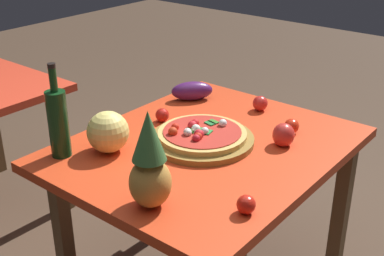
# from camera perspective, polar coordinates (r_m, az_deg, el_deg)

# --- Properties ---
(display_table) EXTENTS (1.15, 0.95, 0.74)m
(display_table) POSITION_cam_1_polar(r_m,az_deg,el_deg) (2.07, 1.59, -3.98)
(display_table) COLOR brown
(display_table) RESTS_ON ground_plane
(pizza_board) EXTENTS (0.42, 0.42, 0.02)m
(pizza_board) POSITION_cam_1_polar(r_m,az_deg,el_deg) (2.03, 1.10, -1.33)
(pizza_board) COLOR olive
(pizza_board) RESTS_ON display_table
(pizza) EXTENTS (0.36, 0.36, 0.06)m
(pizza) POSITION_cam_1_polar(r_m,az_deg,el_deg) (2.02, 0.98, -0.63)
(pizza) COLOR tan
(pizza) RESTS_ON pizza_board
(wine_bottle) EXTENTS (0.08, 0.08, 0.36)m
(wine_bottle) POSITION_cam_1_polar(r_m,az_deg,el_deg) (1.94, -14.78, 0.68)
(wine_bottle) COLOR #113616
(wine_bottle) RESTS_ON display_table
(pineapple_left) EXTENTS (0.14, 0.14, 0.33)m
(pineapple_left) POSITION_cam_1_polar(r_m,az_deg,el_deg) (1.58, -4.78, -4.17)
(pineapple_left) COLOR #BB8739
(pineapple_left) RESTS_ON display_table
(melon) EXTENTS (0.16, 0.16, 0.16)m
(melon) POSITION_cam_1_polar(r_m,az_deg,el_deg) (1.96, -9.40, -0.44)
(melon) COLOR #E8D36D
(melon) RESTS_ON display_table
(bell_pepper) EXTENTS (0.09, 0.09, 0.10)m
(bell_pepper) POSITION_cam_1_polar(r_m,az_deg,el_deg) (2.03, 10.22, -0.77)
(bell_pepper) COLOR red
(bell_pepper) RESTS_ON display_table
(eggplant) EXTENTS (0.21, 0.20, 0.09)m
(eggplant) POSITION_cam_1_polar(r_m,az_deg,el_deg) (2.45, 0.01, 4.19)
(eggplant) COLOR #4C1C58
(eggplant) RESTS_ON display_table
(tomato_by_bottle) EXTENTS (0.07, 0.07, 0.07)m
(tomato_by_bottle) POSITION_cam_1_polar(r_m,az_deg,el_deg) (2.35, 7.66, 2.76)
(tomato_by_bottle) COLOR red
(tomato_by_bottle) RESTS_ON display_table
(tomato_near_board) EXTENTS (0.06, 0.06, 0.06)m
(tomato_near_board) POSITION_cam_1_polar(r_m,az_deg,el_deg) (2.22, -3.35, 1.46)
(tomato_near_board) COLOR red
(tomato_near_board) RESTS_ON display_table
(tomato_at_corner) EXTENTS (0.06, 0.06, 0.06)m
(tomato_at_corner) POSITION_cam_1_polar(r_m,az_deg,el_deg) (1.60, 6.10, -8.53)
(tomato_at_corner) COLOR red
(tomato_at_corner) RESTS_ON display_table
(tomato_beside_pepper) EXTENTS (0.06, 0.06, 0.06)m
(tomato_beside_pepper) POSITION_cam_1_polar(r_m,az_deg,el_deg) (2.14, 11.10, 0.21)
(tomato_beside_pepper) COLOR red
(tomato_beside_pepper) RESTS_ON display_table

